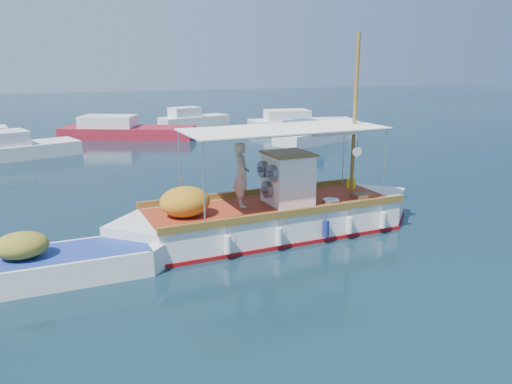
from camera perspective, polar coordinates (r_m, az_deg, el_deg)
name	(u,v)px	position (r m, az deg, el deg)	size (l,w,h in m)	color
ground	(286,231)	(16.49, 3.41, -4.52)	(160.00, 160.00, 0.00)	black
fishing_caique	(271,217)	(16.07, 1.69, -2.83)	(10.68, 3.48, 6.53)	white
dinghy	(56,267)	(13.93, -21.91, -7.94)	(6.33, 2.05, 1.55)	white
bg_boat_nw	(18,149)	(31.86, -25.54, 4.42)	(6.63, 4.30, 1.80)	silver
bg_boat_n	(124,131)	(37.50, -14.83, 6.74)	(9.75, 6.19, 1.80)	maroon
bg_boat_ne	(310,136)	(34.05, 6.19, 6.37)	(5.91, 4.22, 1.80)	silver
bg_boat_e	(299,123)	(40.94, 4.92, 7.82)	(8.83, 3.78, 1.80)	silver
bg_boat_far_n	(192,120)	(43.59, -7.28, 8.18)	(6.35, 3.67, 1.80)	silver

